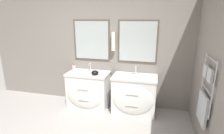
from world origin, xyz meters
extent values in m
cube|color=gray|center=(0.00, 1.94, 1.30)|extent=(5.63, 0.06, 2.60)
cube|color=brown|center=(-0.18, 1.90, 1.48)|extent=(0.85, 0.02, 0.91)
cube|color=#B2BCBA|center=(-0.18, 1.89, 1.48)|extent=(0.78, 0.01, 0.84)
cube|color=brown|center=(0.85, 1.90, 1.48)|extent=(0.85, 0.02, 0.91)
cube|color=#B2BCBA|center=(0.85, 1.89, 1.48)|extent=(0.78, 0.01, 0.84)
cylinder|color=white|center=(0.34, 1.84, 1.48)|extent=(0.09, 0.09, 0.40)
cube|color=silver|center=(0.34, 1.90, 1.48)|extent=(0.05, 0.02, 0.08)
cube|color=gray|center=(2.04, 0.86, 1.30)|extent=(0.06, 3.86, 2.60)
cylinder|color=silver|center=(1.98, 0.49, 1.06)|extent=(0.02, 0.02, 0.80)
cylinder|color=silver|center=(1.98, 1.00, 1.06)|extent=(0.02, 0.02, 0.80)
cylinder|color=silver|center=(1.98, 0.75, 1.43)|extent=(0.02, 0.51, 0.02)
cylinder|color=silver|center=(1.98, 0.75, 1.28)|extent=(0.02, 0.51, 0.02)
cylinder|color=silver|center=(1.98, 0.75, 1.13)|extent=(0.02, 0.51, 0.02)
cylinder|color=silver|center=(1.98, 0.75, 0.98)|extent=(0.02, 0.51, 0.02)
cylinder|color=silver|center=(1.98, 0.75, 0.83)|extent=(0.02, 0.51, 0.02)
cylinder|color=silver|center=(1.98, 0.75, 0.68)|extent=(0.02, 0.51, 0.02)
cube|color=#B7BCC1|center=(1.96, 0.75, 0.68)|extent=(0.04, 0.43, 0.45)
cube|color=#B7BCC1|center=(1.96, 0.64, 1.23)|extent=(0.04, 0.17, 0.18)
cube|color=#B7BCC1|center=(1.96, 0.86, 1.23)|extent=(0.04, 0.17, 0.18)
cube|color=white|center=(-0.18, 1.62, 0.38)|extent=(0.89, 0.53, 0.76)
ellipsoid|color=white|center=(-0.18, 1.36, 0.38)|extent=(0.82, 0.12, 0.64)
cube|color=silver|center=(-0.18, 1.62, 0.78)|extent=(0.92, 0.55, 0.04)
ellipsoid|color=white|center=(-0.18, 1.60, 0.76)|extent=(0.33, 0.29, 0.08)
cylinder|color=silver|center=(-0.18, 1.29, 0.53)|extent=(0.24, 0.01, 0.01)
cylinder|color=silver|center=(-0.18, 1.29, 0.29)|extent=(0.24, 0.01, 0.01)
cube|color=white|center=(0.85, 1.62, 0.38)|extent=(0.89, 0.53, 0.76)
ellipsoid|color=white|center=(0.85, 1.36, 0.38)|extent=(0.82, 0.12, 0.64)
cube|color=silver|center=(0.85, 1.62, 0.78)|extent=(0.92, 0.55, 0.04)
ellipsoid|color=white|center=(0.85, 1.60, 0.76)|extent=(0.33, 0.29, 0.08)
cylinder|color=silver|center=(0.85, 1.29, 0.53)|extent=(0.24, 0.01, 0.01)
cylinder|color=silver|center=(0.85, 1.29, 0.29)|extent=(0.24, 0.01, 0.01)
cylinder|color=silver|center=(-0.18, 1.77, 0.89)|extent=(0.02, 0.02, 0.19)
cylinder|color=silver|center=(-0.18, 1.72, 0.98)|extent=(0.02, 0.10, 0.02)
cylinder|color=silver|center=(-0.25, 1.77, 0.82)|extent=(0.03, 0.03, 0.04)
cylinder|color=silver|center=(-0.11, 1.77, 0.82)|extent=(0.03, 0.03, 0.04)
cylinder|color=silver|center=(0.85, 1.77, 0.89)|extent=(0.02, 0.02, 0.19)
cylinder|color=silver|center=(0.85, 1.72, 0.98)|extent=(0.02, 0.10, 0.02)
cylinder|color=silver|center=(0.78, 1.77, 0.82)|extent=(0.03, 0.03, 0.04)
cylinder|color=silver|center=(0.92, 1.77, 0.82)|extent=(0.03, 0.03, 0.04)
cylinder|color=silver|center=(-0.47, 1.53, 0.89)|extent=(0.07, 0.07, 0.18)
cylinder|color=red|center=(-0.47, 1.53, 0.99)|extent=(0.05, 0.05, 0.02)
ellipsoid|color=black|center=(0.02, 1.52, 0.85)|extent=(0.16, 0.16, 0.09)
cube|color=white|center=(0.69, 1.47, 0.81)|extent=(0.11, 0.07, 0.02)
ellipsoid|color=#F2E5CC|center=(0.69, 1.47, 0.84)|extent=(0.06, 0.04, 0.02)
camera|label=1|loc=(1.23, -1.82, 1.96)|focal=28.00mm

